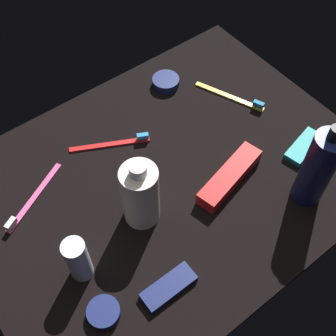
{
  "coord_description": "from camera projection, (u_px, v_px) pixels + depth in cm",
  "views": [
    {
      "loc": [
        31.4,
        41.11,
        77.06
      ],
      "look_at": [
        0.0,
        0.0,
        3.0
      ],
      "focal_mm": 46.66,
      "sensor_mm": 36.0,
      "label": 1
    }
  ],
  "objects": [
    {
      "name": "ground_plane",
      "position": [
        168.0,
        178.0,
        0.93
      ],
      "size": [
        84.0,
        64.0,
        1.2
      ],
      "primitive_type": "cube",
      "color": "black"
    },
    {
      "name": "lotion_bottle",
      "position": [
        318.0,
        169.0,
        0.82
      ],
      "size": [
        6.05,
        6.05,
        21.2
      ],
      "color": "#161E50",
      "rests_on": "ground_plane"
    },
    {
      "name": "bodywash_bottle",
      "position": [
        140.0,
        195.0,
        0.81
      ],
      "size": [
        7.14,
        7.14,
        16.76
      ],
      "color": "silver",
      "rests_on": "ground_plane"
    },
    {
      "name": "deodorant_stick",
      "position": [
        78.0,
        260.0,
        0.76
      ],
      "size": [
        4.15,
        4.15,
        10.84
      ],
      "primitive_type": "cylinder",
      "color": "silver",
      "rests_on": "ground_plane"
    },
    {
      "name": "toothbrush_yellow",
      "position": [
        233.0,
        97.0,
        1.05
      ],
      "size": [
        8.06,
        17.07,
        2.1
      ],
      "color": "yellow",
      "rests_on": "ground_plane"
    },
    {
      "name": "toothbrush_red",
      "position": [
        115.0,
        143.0,
        0.97
      ],
      "size": [
        16.58,
        9.26,
        2.1
      ],
      "color": "red",
      "rests_on": "ground_plane"
    },
    {
      "name": "toothbrush_pink",
      "position": [
        31.0,
        200.0,
        0.89
      ],
      "size": [
        16.52,
        9.38,
        2.1
      ],
      "color": "#E55999",
      "rests_on": "ground_plane"
    },
    {
      "name": "toothpaste_box_red",
      "position": [
        230.0,
        177.0,
        0.91
      ],
      "size": [
        18.14,
        8.35,
        3.2
      ],
      "primitive_type": "cube",
      "rotation": [
        0.0,
        0.0,
        0.23
      ],
      "color": "red",
      "rests_on": "ground_plane"
    },
    {
      "name": "snack_bar_navy",
      "position": [
        169.0,
        287.0,
        0.78
      ],
      "size": [
        10.41,
        4.02,
        1.5
      ],
      "primitive_type": "cube",
      "rotation": [
        0.0,
        0.0,
        0.0
      ],
      "color": "navy",
      "rests_on": "ground_plane"
    },
    {
      "name": "snack_bar_teal",
      "position": [
        303.0,
        147.0,
        0.96
      ],
      "size": [
        11.02,
        6.14,
        1.5
      ],
      "primitive_type": "cube",
      "rotation": [
        0.0,
        0.0,
        0.22
      ],
      "color": "teal",
      "rests_on": "ground_plane"
    },
    {
      "name": "cream_tin_left",
      "position": [
        104.0,
        312.0,
        0.75
      ],
      "size": [
        5.84,
        5.84,
        1.86
      ],
      "primitive_type": "cylinder",
      "color": "navy",
      "rests_on": "ground_plane"
    },
    {
      "name": "cream_tin_right",
      "position": [
        166.0,
        82.0,
        1.08
      ],
      "size": [
        6.67,
        6.67,
        2.04
      ],
      "primitive_type": "cylinder",
      "color": "navy",
      "rests_on": "ground_plane"
    }
  ]
}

